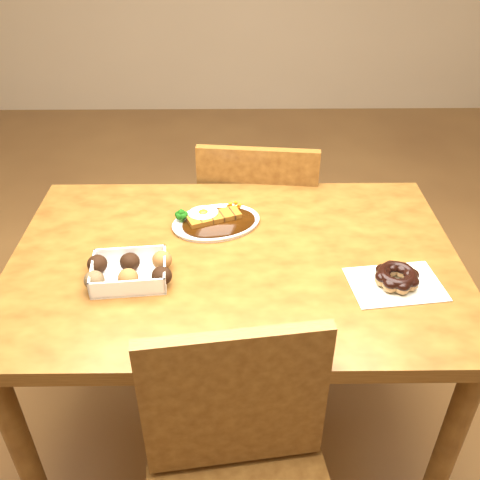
{
  "coord_description": "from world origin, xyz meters",
  "views": [
    {
      "loc": [
        0.0,
        -1.15,
        1.61
      ],
      "look_at": [
        0.01,
        -0.01,
        0.81
      ],
      "focal_mm": 40.0,
      "sensor_mm": 36.0,
      "label": 1
    }
  ],
  "objects_px": {
    "pon_de_ring": "(397,278)",
    "katsu_curry_plate": "(214,220)",
    "table": "(235,285)",
    "chair_far": "(258,229)",
    "donut_box": "(129,271)"
  },
  "relations": [
    {
      "from": "chair_far",
      "to": "pon_de_ring",
      "type": "bearing_deg",
      "value": 121.59
    },
    {
      "from": "table",
      "to": "pon_de_ring",
      "type": "distance_m",
      "value": 0.44
    },
    {
      "from": "table",
      "to": "katsu_curry_plate",
      "type": "height_order",
      "value": "katsu_curry_plate"
    },
    {
      "from": "katsu_curry_plate",
      "to": "pon_de_ring",
      "type": "height_order",
      "value": "katsu_curry_plate"
    },
    {
      "from": "chair_far",
      "to": "katsu_curry_plate",
      "type": "relative_size",
      "value": 2.94
    },
    {
      "from": "donut_box",
      "to": "katsu_curry_plate",
      "type": "bearing_deg",
      "value": 50.58
    },
    {
      "from": "pon_de_ring",
      "to": "katsu_curry_plate",
      "type": "bearing_deg",
      "value": 148.51
    },
    {
      "from": "table",
      "to": "chair_far",
      "type": "distance_m",
      "value": 0.57
    },
    {
      "from": "chair_far",
      "to": "table",
      "type": "bearing_deg",
      "value": 86.89
    },
    {
      "from": "katsu_curry_plate",
      "to": "chair_far",
      "type": "bearing_deg",
      "value": 68.6
    },
    {
      "from": "pon_de_ring",
      "to": "table",
      "type": "bearing_deg",
      "value": 162.89
    },
    {
      "from": "table",
      "to": "chair_far",
      "type": "height_order",
      "value": "chair_far"
    },
    {
      "from": "pon_de_ring",
      "to": "donut_box",
      "type": "bearing_deg",
      "value": 177.39
    },
    {
      "from": "donut_box",
      "to": "pon_de_ring",
      "type": "relative_size",
      "value": 0.9
    },
    {
      "from": "chair_far",
      "to": "donut_box",
      "type": "xyz_separation_m",
      "value": [
        -0.35,
        -0.63,
        0.3
      ]
    }
  ]
}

